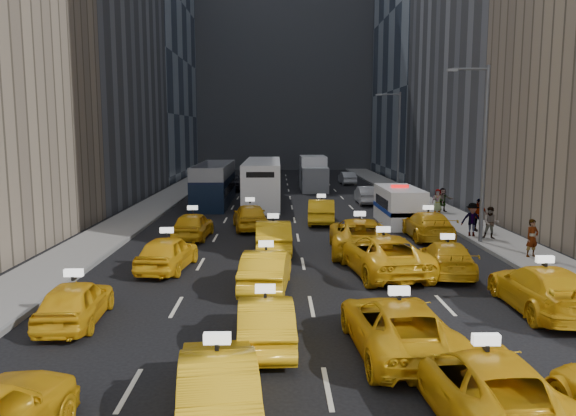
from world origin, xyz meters
name	(u,v)px	position (x,y,z in m)	size (l,w,h in m)	color
ground	(315,327)	(0.00, 0.00, 0.00)	(160.00, 160.00, 0.00)	black
sidewalk_west	(150,209)	(-10.50, 25.00, 0.07)	(3.00, 90.00, 0.15)	gray
sidewalk_east	(433,208)	(10.50, 25.00, 0.07)	(3.00, 90.00, 0.15)	gray
curb_west	(170,208)	(-9.05, 25.00, 0.09)	(0.15, 90.00, 0.18)	slate
curb_east	(414,208)	(9.05, 25.00, 0.09)	(0.15, 90.00, 0.18)	slate
building_west_far	(114,1)	(-20.50, 54.00, 21.00)	(16.00, 22.00, 42.00)	#2D3847
building_backdrop	(284,36)	(0.00, 72.00, 20.00)	(30.00, 12.00, 40.00)	slate
streetlight_near	(482,148)	(9.18, 12.00, 4.92)	(2.15, 0.22, 9.00)	#595B60
streetlight_far	(397,140)	(9.18, 32.00, 4.92)	(2.15, 0.22, 9.00)	#595B60
taxi_1	(218,382)	(-2.36, -5.19, 0.72)	(1.53, 4.39, 1.45)	gold
taxi_2	(484,382)	(3.10, -5.26, 0.70)	(2.33, 5.06, 1.40)	gold
taxi_4	(75,302)	(-7.26, 0.45, 0.68)	(1.61, 4.00, 1.36)	gold
taxi_5	(265,321)	(-1.46, -1.41, 0.69)	(1.46, 4.19, 1.38)	gold
taxi_6	(398,326)	(2.05, -1.93, 0.73)	(2.41, 5.23, 1.45)	gold
taxi_7	(543,289)	(7.43, 1.28, 0.76)	(2.13, 5.23, 1.52)	gold
taxi_8	(167,253)	(-5.72, 6.96, 0.74)	(1.75, 4.35, 1.48)	gold
taxi_9	(266,269)	(-1.54, 4.06, 0.74)	(1.58, 4.52, 1.49)	gold
taxi_10	(383,254)	(3.17, 6.23, 0.81)	(2.68, 5.82, 1.62)	gold
taxi_11	(447,258)	(5.78, 6.14, 0.67)	(1.87, 4.59, 1.33)	gold
taxi_12	(193,225)	(-5.67, 13.82, 0.73)	(1.74, 4.31, 1.47)	gold
taxi_13	(273,236)	(-1.32, 10.38, 0.77)	(1.63, 4.69, 1.54)	gold
taxi_14	(359,235)	(2.81, 10.25, 0.83)	(2.75, 5.97, 1.66)	gold
taxi_15	(428,225)	(6.98, 13.54, 0.74)	(2.08, 5.11, 1.48)	gold
taxi_16	(250,216)	(-2.72, 16.60, 0.78)	(1.85, 4.60, 1.57)	gold
taxi_17	(321,211)	(1.65, 18.80, 0.75)	(1.60, 4.58, 1.51)	gold
nypd_van	(399,206)	(6.45, 18.24, 1.11)	(2.61, 5.88, 2.46)	white
double_decker	(214,184)	(-6.06, 27.97, 1.57)	(2.59, 10.91, 3.17)	black
city_bus	(263,182)	(-2.27, 28.61, 1.69)	(3.18, 13.24, 3.40)	silver
box_truck	(313,173)	(2.42, 38.34, 1.61)	(2.90, 7.30, 3.27)	white
misc_car_0	(367,195)	(5.97, 27.97, 0.71)	(1.50, 4.30, 1.42)	#9FA2A7
misc_car_1	(232,183)	(-5.50, 38.09, 0.75)	(2.50, 5.43, 1.51)	black
misc_car_2	(310,177)	(2.45, 44.74, 0.74)	(2.07, 5.09, 1.48)	gray
misc_car_3	(258,179)	(-3.09, 42.36, 0.76)	(1.80, 4.48, 1.53)	black
misc_car_4	(347,178)	(6.45, 44.01, 0.68)	(1.44, 4.12, 1.36)	#A8ABB0
pedestrian_0	(532,238)	(10.35, 8.50, 1.01)	(0.63, 0.41, 1.72)	gray
pedestrian_1	(491,223)	(10.11, 12.78, 0.99)	(0.82, 0.45, 1.68)	gray
pedestrian_2	(472,220)	(9.37, 13.51, 1.05)	(1.16, 0.48, 1.80)	gray
pedestrian_3	(478,215)	(10.23, 15.01, 1.07)	(1.08, 0.49, 1.85)	gray
pedestrian_4	(438,200)	(10.08, 22.50, 0.95)	(0.78, 0.43, 1.59)	gray
pedestrian_5	(443,200)	(10.43, 22.54, 0.99)	(1.55, 0.45, 1.67)	gray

